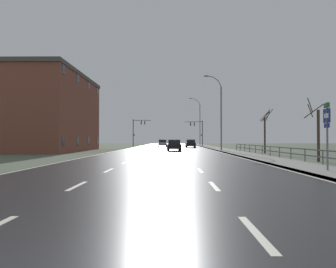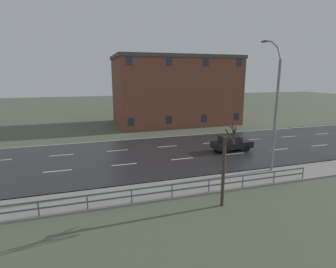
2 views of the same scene
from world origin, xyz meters
name	(u,v)px [view 1 (image 1 of 2)]	position (x,y,z in m)	size (l,w,h in m)	color
ground_plane	(167,150)	(0.00, 48.00, -0.06)	(160.00, 160.00, 0.12)	#4C5642
road_asphalt_strip	(168,147)	(0.00, 60.00, 0.01)	(14.00, 120.00, 0.03)	#232326
sidewalk_right	(210,147)	(8.43, 60.00, 0.06)	(3.00, 120.00, 0.12)	gray
guardrail	(275,150)	(9.85, 24.50, 0.71)	(0.07, 33.19, 1.00)	#515459
street_lamp_midground	(220,114)	(7.45, 40.06, 5.08)	(2.42, 0.24, 10.36)	slate
street_lamp_distant	(199,123)	(7.44, 73.30, 5.65)	(2.68, 0.24, 11.58)	slate
highway_sign	(327,128)	(8.39, 12.02, 2.18)	(0.09, 0.68, 3.40)	slate
traffic_signal_right	(198,129)	(6.88, 70.34, 4.04)	(4.29, 0.36, 5.93)	#38383A
traffic_signal_left	(137,128)	(-6.95, 68.46, 4.18)	(4.13, 0.36, 6.18)	#38383A
car_near_right	(162,143)	(-1.13, 63.94, 0.80)	(1.97, 4.17, 1.57)	#B7B7BC
car_far_right	(174,145)	(1.14, 40.23, 0.80)	(2.00, 4.18, 1.57)	black
car_distant	(191,144)	(4.45, 58.04, 0.80)	(1.88, 4.12, 1.57)	black
brick_building	(45,113)	(-16.67, 40.19, 5.29)	(10.99, 19.13, 10.57)	brown
bare_tree_near	(317,132)	(11.36, 19.59, 2.13)	(1.47, 1.24, 4.68)	#423328
bare_tree_mid	(265,132)	(11.65, 33.50, 2.51)	(1.34, 1.30, 5.15)	#423328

